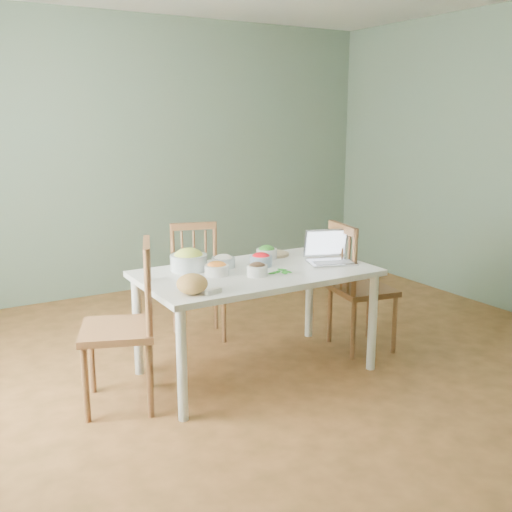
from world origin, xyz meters
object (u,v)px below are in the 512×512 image
bread_boule (192,284)px  dining_table (256,322)px  laptop (332,248)px  bowl_squash (189,260)px  chair_right (363,286)px  chair_far (198,283)px  chair_left (117,326)px

bread_boule → dining_table: bearing=24.9°
bread_boule → laptop: size_ratio=0.57×
bowl_squash → laptop: size_ratio=0.76×
dining_table → chair_right: size_ratio=1.59×
chair_right → bowl_squash: 1.37m
dining_table → chair_far: chair_far is taller
chair_far → bread_boule: bearing=-100.4°
bread_boule → bowl_squash: (0.21, 0.52, 0.01)m
chair_far → bread_boule: 1.25m
dining_table → chair_far: bearing=94.4°
chair_far → bread_boule: (-0.53, -1.08, 0.33)m
bread_boule → bowl_squash: bearing=67.9°
bread_boule → bowl_squash: size_ratio=0.75×
chair_left → chair_right: 1.89m
dining_table → chair_right: chair_right is taller
bread_boule → bowl_squash: 0.56m
laptop → bread_boule: bearing=-151.9°
chair_far → laptop: bearing=-39.3°
chair_left → bread_boule: bearing=73.9°
laptop → bowl_squash: bearing=179.5°
chair_far → chair_right: size_ratio=0.93×
chair_right → bread_boule: size_ratio=5.29×
dining_table → chair_far: 0.81m
bread_boule → laptop: 1.17m
chair_right → bowl_squash: chair_right is taller
chair_far → chair_left: (-0.91, -0.80, 0.06)m
dining_table → chair_far: (-0.06, 0.80, 0.09)m
bread_boule → chair_far: bearing=63.7°
chair_far → laptop: (0.62, -0.90, 0.38)m
chair_left → chair_far: bearing=151.9°
chair_far → chair_left: 1.21m
bread_boule → bowl_squash: bowl_squash is taller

